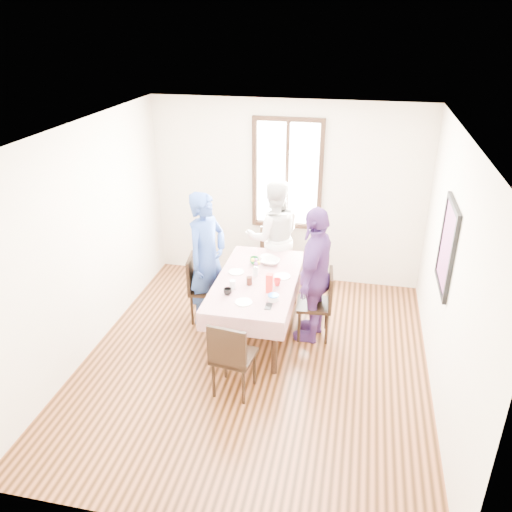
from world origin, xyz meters
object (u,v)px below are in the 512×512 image
dining_table (257,306)px  person_far (273,237)px  person_right (314,275)px  chair_near (234,356)px  chair_far (273,260)px  chair_left (206,289)px  person_left (206,259)px  chair_right (314,304)px

dining_table → person_far: bearing=90.0°
person_right → chair_near: bearing=-19.4°
dining_table → chair_far: bearing=90.0°
chair_left → person_far: 1.29m
dining_table → chair_far: chair_far is taller
person_left → person_far: size_ratio=1.05×
dining_table → person_right: bearing=4.4°
dining_table → person_far: person_far is taller
chair_far → chair_near: 2.36m
person_far → person_right: size_ratio=0.97×
person_right → chair_right: bearing=100.1°
person_left → person_right: bearing=-71.5°
chair_right → chair_far: bearing=27.1°
person_left → chair_right: bearing=-71.4°
dining_table → chair_left: chair_left is taller
chair_left → chair_far: same height
chair_right → person_right: 0.42m
dining_table → person_far: (-0.00, 1.16, 0.47)m
dining_table → chair_left: 0.74m
chair_left → person_right: bearing=77.8°
person_left → person_right: 1.40m
chair_near → chair_left: bearing=125.4°
chair_far → person_far: bearing=82.8°
chair_far → person_right: bearing=114.6°
chair_left → person_left: (0.02, 0.00, 0.43)m
chair_right → person_right: size_ratio=0.52×
chair_far → person_far: (-0.00, -0.02, 0.39)m
chair_right → person_left: 1.48m
dining_table → person_left: bearing=167.0°
person_left → dining_table: bearing=-80.1°
chair_far → chair_near: size_ratio=1.00×
person_right → person_left: bearing=-84.3°
person_far → chair_right: bearing=104.9°
dining_table → person_left: 0.88m
chair_left → person_right: (1.41, -0.11, 0.42)m
dining_table → chair_far: (-0.00, 1.18, 0.08)m
chair_left → person_right: 1.48m
person_left → person_right: (1.40, -0.11, -0.02)m
chair_far → chair_near: same height
chair_left → chair_near: (0.72, -1.34, 0.00)m
dining_table → chair_right: size_ratio=1.89×
chair_near → person_right: person_right is taller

